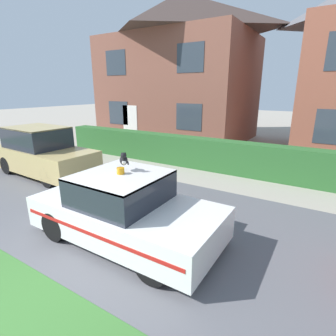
{
  "coord_description": "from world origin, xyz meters",
  "views": [
    {
      "loc": [
        3.58,
        -0.94,
        2.95
      ],
      "look_at": [
        0.25,
        4.43,
        1.05
      ],
      "focal_mm": 28.0,
      "sensor_mm": 36.0,
      "label": 1
    }
  ],
  "objects_px": {
    "police_car": "(126,209)",
    "house_left": "(179,68)",
    "cat": "(124,159)",
    "neighbour_car_near": "(43,153)"
  },
  "relations": [
    {
      "from": "police_car",
      "to": "house_left",
      "type": "xyz_separation_m",
      "value": [
        -5.05,
        11.07,
        3.54
      ]
    },
    {
      "from": "house_left",
      "to": "police_car",
      "type": "bearing_deg",
      "value": -65.49
    },
    {
      "from": "police_car",
      "to": "cat",
      "type": "distance_m",
      "value": 1.0
    },
    {
      "from": "police_car",
      "to": "neighbour_car_near",
      "type": "distance_m",
      "value": 5.59
    },
    {
      "from": "police_car",
      "to": "neighbour_car_near",
      "type": "height_order",
      "value": "neighbour_car_near"
    },
    {
      "from": "house_left",
      "to": "cat",
      "type": "bearing_deg",
      "value": -65.73
    },
    {
      "from": "cat",
      "to": "neighbour_car_near",
      "type": "bearing_deg",
      "value": -150.44
    },
    {
      "from": "police_car",
      "to": "house_left",
      "type": "bearing_deg",
      "value": 114.36
    },
    {
      "from": "neighbour_car_near",
      "to": "house_left",
      "type": "relative_size",
      "value": 0.47
    },
    {
      "from": "police_car",
      "to": "house_left",
      "type": "distance_m",
      "value": 12.67
    }
  ]
}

